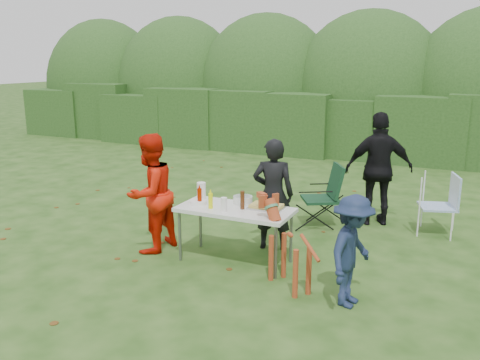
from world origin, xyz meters
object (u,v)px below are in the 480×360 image
at_px(ketchup_bottle, 200,197).
at_px(beer_bottle, 242,200).
at_px(dog, 290,247).
at_px(camping_chair, 321,195).
at_px(person_red_jacket, 150,193).
at_px(child, 352,251).
at_px(person_cook, 273,194).
at_px(mustard_bottle, 211,201).
at_px(paper_towel_roll, 201,192).
at_px(person_black_puffy, 379,169).
at_px(lawn_chair, 438,204).
at_px(folding_table, 235,212).

relative_size(ketchup_bottle, beer_bottle, 0.92).
height_order(dog, beer_bottle, dog).
bearing_deg(camping_chair, person_red_jacket, 17.54).
xyz_separation_m(person_red_jacket, child, (2.90, -0.44, -0.20)).
bearing_deg(beer_bottle, child, -19.95).
bearing_deg(person_cook, camping_chair, -120.59).
bearing_deg(ketchup_bottle, camping_chair, 60.44).
bearing_deg(camping_chair, person_cook, 44.67).
relative_size(mustard_bottle, ketchup_bottle, 0.91).
bearing_deg(paper_towel_roll, camping_chair, 56.85).
bearing_deg(beer_bottle, person_red_jacket, -174.79).
distance_m(person_red_jacket, person_black_puffy, 3.65).
bearing_deg(lawn_chair, folding_table, 27.19).
bearing_deg(person_black_puffy, mustard_bottle, 33.19).
distance_m(person_black_puffy, child, 2.98).
bearing_deg(paper_towel_roll, mustard_bottle, -42.02).
bearing_deg(person_black_puffy, child, 71.88).
distance_m(dog, paper_towel_roll, 1.61).
distance_m(person_black_puffy, lawn_chair, 1.03).
xyz_separation_m(person_red_jacket, paper_towel_roll, (0.68, 0.22, 0.04)).
xyz_separation_m(person_black_puffy, lawn_chair, (0.92, -0.10, -0.44)).
distance_m(person_cook, camping_chair, 1.30).
height_order(folding_table, dog, dog).
bearing_deg(lawn_chair, person_black_puffy, -23.61).
bearing_deg(child, mustard_bottle, 86.86).
relative_size(person_black_puffy, beer_bottle, 7.59).
height_order(person_black_puffy, lawn_chair, person_black_puffy).
xyz_separation_m(folding_table, person_red_jacket, (-1.23, -0.12, 0.14)).
relative_size(person_red_jacket, ketchup_bottle, 7.51).
height_order(folding_table, camping_chair, camping_chair).
relative_size(camping_chair, lawn_chair, 1.08).
height_order(person_red_jacket, camping_chair, person_red_jacket).
height_order(ketchup_bottle, beer_bottle, beer_bottle).
bearing_deg(folding_table, lawn_chair, 44.48).
bearing_deg(dog, person_black_puffy, -62.97).
bearing_deg(person_black_puffy, lawn_chair, 150.61).
height_order(person_red_jacket, paper_towel_roll, person_red_jacket).
bearing_deg(person_cook, folding_table, 52.58).
distance_m(person_cook, lawn_chair, 2.64).
height_order(person_black_puffy, ketchup_bottle, person_black_puffy).
relative_size(dog, camping_chair, 1.03).
relative_size(person_cook, dog, 1.51).
bearing_deg(mustard_bottle, folding_table, 26.72).
relative_size(camping_chair, ketchup_bottle, 4.61).
height_order(lawn_chair, paper_towel_roll, paper_towel_roll).
distance_m(ketchup_bottle, beer_bottle, 0.60).
xyz_separation_m(dog, lawn_chair, (1.42, 2.72, -0.03)).
relative_size(person_black_puffy, paper_towel_roll, 7.01).
height_order(person_black_puffy, beer_bottle, person_black_puffy).
bearing_deg(mustard_bottle, ketchup_bottle, 157.66).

